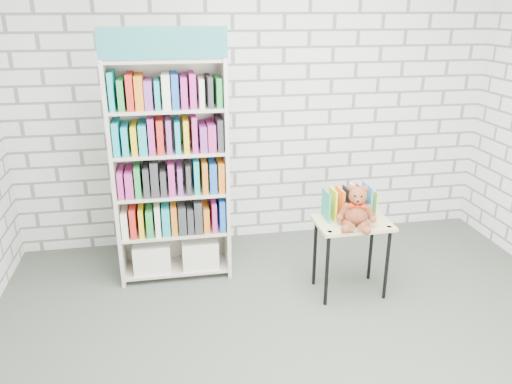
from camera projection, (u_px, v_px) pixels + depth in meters
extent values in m
plane|color=#424B3F|center=(314.00, 363.00, 3.25)|extent=(4.50, 4.50, 0.00)
cube|color=silver|center=(259.00, 96.00, 4.60)|extent=(4.50, 0.02, 2.80)
cube|color=beige|center=(115.00, 176.00, 3.96)|extent=(0.03, 0.36, 1.83)
cube|color=beige|center=(225.00, 170.00, 4.11)|extent=(0.03, 0.36, 1.83)
cube|color=beige|center=(171.00, 167.00, 4.19)|extent=(0.91, 0.02, 1.83)
cube|color=teal|center=(163.00, 43.00, 3.52)|extent=(0.91, 0.02, 0.22)
cube|color=beige|center=(177.00, 266.00, 4.33)|extent=(0.85, 0.34, 0.03)
cube|color=beige|center=(175.00, 230.00, 4.21)|extent=(0.85, 0.34, 0.03)
cube|color=beige|center=(172.00, 192.00, 4.09)|extent=(0.85, 0.34, 0.03)
cube|color=beige|center=(170.00, 152.00, 3.97)|extent=(0.85, 0.34, 0.03)
cube|color=beige|center=(167.00, 108.00, 3.85)|extent=(0.85, 0.34, 0.03)
cube|color=beige|center=(164.00, 60.00, 3.72)|extent=(0.85, 0.34, 0.03)
cube|color=silver|center=(152.00, 254.00, 4.25)|extent=(0.30, 0.30, 0.24)
cube|color=silver|center=(200.00, 251.00, 4.32)|extent=(0.30, 0.30, 0.24)
cube|color=red|center=(174.00, 216.00, 4.16)|extent=(0.85, 0.30, 0.24)
cube|color=yellow|center=(171.00, 177.00, 4.03)|extent=(0.85, 0.30, 0.24)
cube|color=blue|center=(169.00, 135.00, 3.91)|extent=(0.85, 0.30, 0.24)
cube|color=green|center=(166.00, 91.00, 3.79)|extent=(0.85, 0.30, 0.24)
cube|color=tan|center=(353.00, 223.00, 3.87)|extent=(0.58, 0.40, 0.03)
cylinder|color=black|center=(327.00, 271.00, 3.79)|extent=(0.03, 0.03, 0.59)
cylinder|color=black|center=(315.00, 252.00, 4.07)|extent=(0.03, 0.03, 0.59)
cylinder|color=black|center=(387.00, 265.00, 3.88)|extent=(0.03, 0.03, 0.59)
cylinder|color=black|center=(371.00, 247.00, 4.16)|extent=(0.03, 0.03, 0.59)
cylinder|color=black|center=(330.00, 232.00, 3.69)|extent=(0.04, 0.04, 0.01)
cylinder|color=black|center=(389.00, 227.00, 3.77)|extent=(0.04, 0.04, 0.01)
cube|color=teal|center=(326.00, 204.00, 3.87)|extent=(0.01, 0.18, 0.24)
cube|color=yellow|center=(332.00, 204.00, 3.88)|extent=(0.01, 0.18, 0.24)
cube|color=orange|center=(339.00, 203.00, 3.89)|extent=(0.01, 0.18, 0.24)
cube|color=black|center=(346.00, 203.00, 3.90)|extent=(0.01, 0.18, 0.24)
cube|color=white|center=(353.00, 202.00, 3.91)|extent=(0.01, 0.18, 0.24)
cube|color=red|center=(359.00, 202.00, 3.92)|extent=(0.01, 0.18, 0.24)
cube|color=#369CCB|center=(366.00, 201.00, 3.93)|extent=(0.01, 0.18, 0.24)
cube|color=#AED045|center=(373.00, 201.00, 3.94)|extent=(0.01, 0.18, 0.24)
ellipsoid|color=brown|center=(357.00, 214.00, 3.76)|extent=(0.19, 0.16, 0.19)
sphere|color=brown|center=(358.00, 196.00, 3.71)|extent=(0.14, 0.14, 0.14)
sphere|color=brown|center=(352.00, 188.00, 3.71)|extent=(0.05, 0.05, 0.05)
sphere|color=brown|center=(365.00, 189.00, 3.69)|extent=(0.05, 0.05, 0.05)
sphere|color=brown|center=(358.00, 201.00, 3.66)|extent=(0.05, 0.05, 0.05)
sphere|color=black|center=(355.00, 196.00, 3.65)|extent=(0.02, 0.02, 0.02)
sphere|color=black|center=(361.00, 196.00, 3.65)|extent=(0.02, 0.02, 0.02)
sphere|color=black|center=(358.00, 201.00, 3.64)|extent=(0.02, 0.02, 0.02)
cylinder|color=brown|center=(344.00, 210.00, 3.75)|extent=(0.10, 0.10, 0.13)
cylinder|color=brown|center=(370.00, 212.00, 3.72)|extent=(0.11, 0.07, 0.13)
sphere|color=brown|center=(340.00, 217.00, 3.76)|extent=(0.05, 0.05, 0.05)
sphere|color=brown|center=(373.00, 220.00, 3.72)|extent=(0.05, 0.05, 0.05)
cylinder|color=brown|center=(349.00, 225.00, 3.70)|extent=(0.06, 0.14, 0.08)
cylinder|color=brown|center=(364.00, 226.00, 3.69)|extent=(0.13, 0.15, 0.08)
sphere|color=brown|center=(345.00, 229.00, 3.65)|extent=(0.07, 0.07, 0.07)
sphere|color=brown|center=(367.00, 231.00, 3.63)|extent=(0.07, 0.07, 0.07)
cone|color=red|center=(353.00, 206.00, 3.69)|extent=(0.07, 0.07, 0.05)
cone|color=red|center=(362.00, 207.00, 3.68)|extent=(0.07, 0.07, 0.05)
sphere|color=red|center=(357.00, 206.00, 3.68)|extent=(0.03, 0.03, 0.03)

